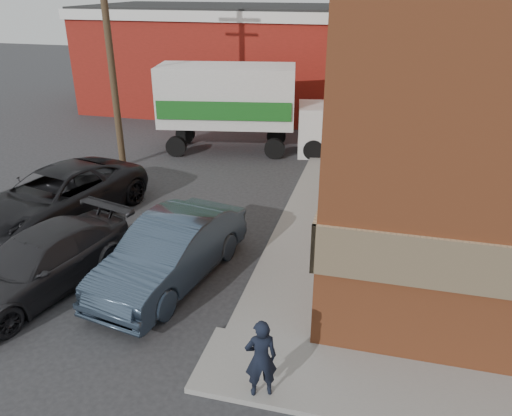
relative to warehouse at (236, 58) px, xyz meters
The scene contains 9 objects.
ground 21.07m from the warehouse, 73.30° to the right, with size 90.00×90.00×0.00m, color #28282B.
sidewalk_west 13.12m from the warehouse, 59.04° to the right, with size 1.80×18.00×0.12m, color gray.
warehouse is the anchor object (origin of this frame).
utility_pole 11.27m from the warehouse, 97.77° to the right, with size 2.00×0.26×9.00m.
man 22.70m from the warehouse, 72.35° to the right, with size 0.57×0.37×1.55m, color black.
sedan 18.85m from the warehouse, 78.28° to the right, with size 1.71×4.90×1.61m, color #303F51.
suv_a 16.18m from the warehouse, 93.33° to the right, with size 2.68×5.82×1.62m, color black.
suv_b 19.64m from the warehouse, 87.24° to the right, with size 2.00×4.91×1.43m, color #29282B.
box_truck 8.38m from the warehouse, 71.13° to the right, with size 7.64×3.45×3.64m.
Camera 1 is at (2.46, -8.06, 6.79)m, focal length 35.00 mm.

